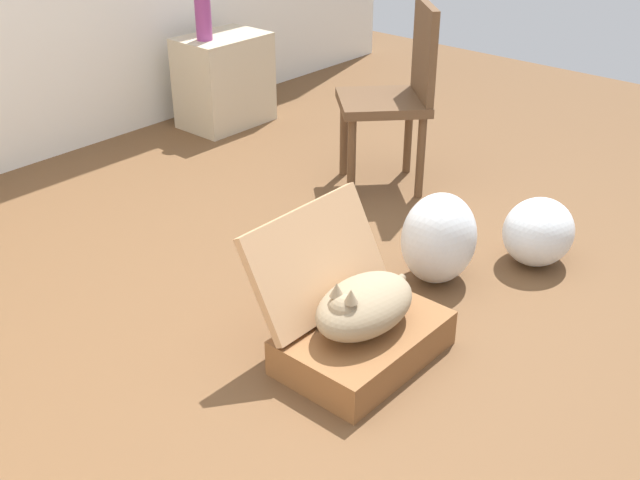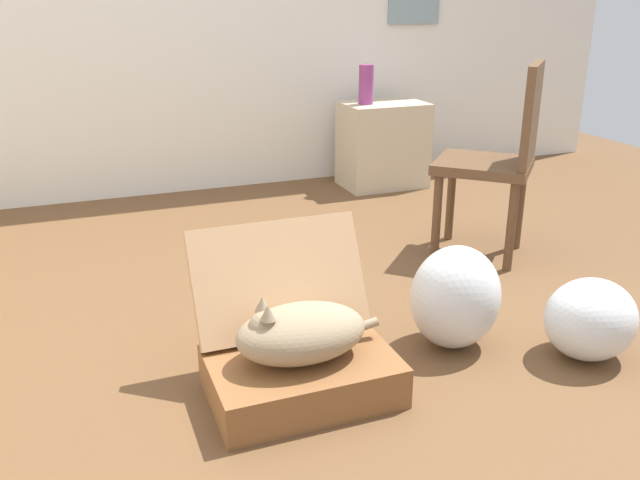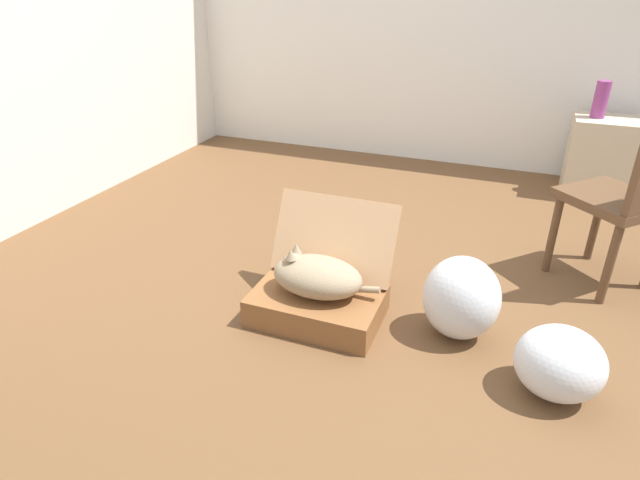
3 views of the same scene
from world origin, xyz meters
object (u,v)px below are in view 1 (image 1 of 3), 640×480
at_px(cat, 363,306).
at_px(chair, 398,92).
at_px(suitcase_base, 363,342).
at_px(plastic_bag_clear, 538,232).
at_px(vase_tall, 203,19).
at_px(side_table, 224,81).
at_px(plastic_bag_white, 439,238).

xyz_separation_m(cat, chair, (1.35, 0.85, 0.29)).
height_order(suitcase_base, cat, cat).
bearing_deg(suitcase_base, chair, 32.38).
bearing_deg(plastic_bag_clear, vase_tall, 85.60).
height_order(suitcase_base, chair, chair).
relative_size(side_table, chair, 0.59).
bearing_deg(chair, side_table, -139.15).
distance_m(vase_tall, chair, 1.43).
bearing_deg(plastic_bag_white, plastic_bag_clear, -31.09).
height_order(cat, chair, chair).
bearing_deg(vase_tall, plastic_bag_clear, -94.40).
relative_size(suitcase_base, side_table, 1.07).
relative_size(plastic_bag_white, vase_tall, 1.56).
xyz_separation_m(side_table, vase_tall, (-0.14, -0.00, 0.42)).
xyz_separation_m(plastic_bag_clear, side_table, (0.33, 2.41, 0.14)).
bearing_deg(side_table, plastic_bag_white, -109.16).
relative_size(cat, vase_tall, 2.01).
bearing_deg(chair, plastic_bag_white, 0.61).
bearing_deg(plastic_bag_clear, side_table, 82.29).
bearing_deg(cat, vase_tall, 60.68).
relative_size(suitcase_base, cat, 1.19).
bearing_deg(plastic_bag_white, chair, 47.14).
relative_size(vase_tall, chair, 0.26).
bearing_deg(plastic_bag_white, side_table, 70.84).
xyz_separation_m(suitcase_base, side_table, (1.41, 2.27, 0.22)).
relative_size(suitcase_base, plastic_bag_clear, 1.78).
relative_size(cat, chair, 0.53).
xyz_separation_m(cat, plastic_bag_clear, (1.09, -0.14, -0.09)).
xyz_separation_m(cat, plastic_bag_white, (0.67, 0.11, -0.04)).
xyz_separation_m(plastic_bag_white, side_table, (0.75, 2.16, 0.09)).
xyz_separation_m(side_table, chair, (-0.07, -1.42, 0.24)).
bearing_deg(cat, plastic_bag_white, 9.71).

